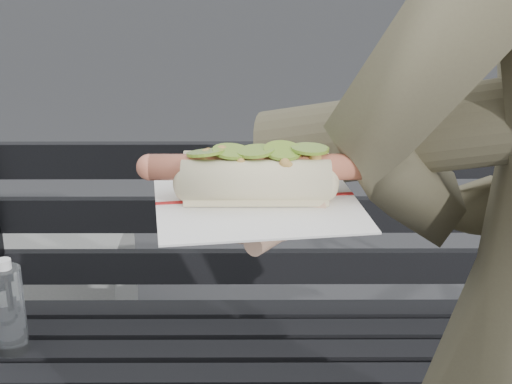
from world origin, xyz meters
TOP-DOWN VIEW (x-y plane):
  - park_bench at (-0.03, 0.86)m, footprint 1.50×0.44m
  - held_hotdog at (0.09, 0.11)m, footprint 0.62×0.31m

SIDE VIEW (x-z plane):
  - park_bench at x=-0.03m, z-range 0.08..0.96m
  - held_hotdog at x=0.09m, z-range 1.04..1.24m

